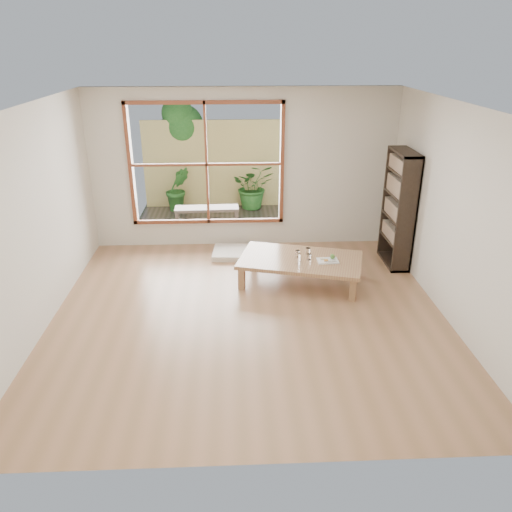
{
  "coord_description": "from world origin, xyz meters",
  "views": [
    {
      "loc": [
        -0.17,
        -5.62,
        3.25
      ],
      "look_at": [
        0.12,
        0.6,
        0.55
      ],
      "focal_mm": 35.0,
      "sensor_mm": 36.0,
      "label": 1
    }
  ],
  "objects": [
    {
      "name": "low_table",
      "position": [
        0.77,
        0.89,
        0.33
      ],
      "size": [
        1.92,
        1.39,
        0.38
      ],
      "rotation": [
        0.0,
        0.0,
        -0.27
      ],
      "color": "#9B774B",
      "rests_on": "ground"
    },
    {
      "name": "food_tray",
      "position": [
        1.16,
        0.78,
        0.4
      ],
      "size": [
        0.3,
        0.22,
        0.09
      ],
      "rotation": [
        0.0,
        0.0,
        0.04
      ],
      "color": "white",
      "rests_on": "low_table"
    },
    {
      "name": "glass_short",
      "position": [
        0.9,
        1.05,
        0.42
      ],
      "size": [
        0.07,
        0.07,
        0.09
      ],
      "primitive_type": "cylinder",
      "color": "silver",
      "rests_on": "low_table"
    },
    {
      "name": "shrub_left",
      "position": [
        -1.3,
        4.28,
        0.48
      ],
      "size": [
        0.6,
        0.54,
        0.9
      ],
      "primitive_type": "imported",
      "rotation": [
        0.0,
        0.0,
        0.33
      ],
      "color": "#295720",
      "rests_on": "deck"
    },
    {
      "name": "glass_mid",
      "position": [
        0.89,
        0.84,
        0.42
      ],
      "size": [
        0.06,
        0.06,
        0.09
      ],
      "primitive_type": "cylinder",
      "color": "silver",
      "rests_on": "low_table"
    },
    {
      "name": "garden_tree",
      "position": [
        -1.28,
        4.86,
        1.63
      ],
      "size": [
        1.04,
        0.85,
        2.22
      ],
      "color": "#4C3D2D",
      "rests_on": "ground"
    },
    {
      "name": "ground",
      "position": [
        0.0,
        0.0,
        0.0
      ],
      "size": [
        5.0,
        5.0,
        0.0
      ],
      "primitive_type": "plane",
      "color": "#A87854",
      "rests_on": "ground"
    },
    {
      "name": "garden_bench",
      "position": [
        -0.68,
        3.27,
        0.34
      ],
      "size": [
        1.19,
        0.38,
        0.37
      ],
      "rotation": [
        0.0,
        0.0,
        0.03
      ],
      "color": "black",
      "rests_on": "deck"
    },
    {
      "name": "deck",
      "position": [
        -0.6,
        3.56,
        0.0
      ],
      "size": [
        2.8,
        2.0,
        0.05
      ],
      "primitive_type": "cube",
      "color": "#383028",
      "rests_on": "ground"
    },
    {
      "name": "glass_small",
      "position": [
        0.74,
        0.98,
        0.42
      ],
      "size": [
        0.07,
        0.07,
        0.08
      ],
      "primitive_type": "cylinder",
      "color": "silver",
      "rests_on": "low_table"
    },
    {
      "name": "shrub_right",
      "position": [
        0.24,
        4.36,
        0.49
      ],
      "size": [
        0.91,
        0.81,
        0.93
      ],
      "primitive_type": "imported",
      "rotation": [
        0.0,
        0.0,
        0.1
      ],
      "color": "#295720",
      "rests_on": "deck"
    },
    {
      "name": "bamboo_fence",
      "position": [
        -0.6,
        4.56,
        0.9
      ],
      "size": [
        2.8,
        0.06,
        1.8
      ],
      "primitive_type": "cube",
      "color": "tan",
      "rests_on": "ground"
    },
    {
      "name": "floor_cushion",
      "position": [
        -0.22,
        1.93,
        0.04
      ],
      "size": [
        0.64,
        0.64,
        0.09
      ],
      "primitive_type": "cube",
      "rotation": [
        0.0,
        0.0,
        -0.08
      ],
      "color": "white",
      "rests_on": "ground"
    },
    {
      "name": "glass_tall",
      "position": [
        0.71,
        0.72,
        0.45
      ],
      "size": [
        0.08,
        0.08,
        0.15
      ],
      "primitive_type": "cylinder",
      "color": "silver",
      "rests_on": "low_table"
    },
    {
      "name": "bookshelf",
      "position": [
        2.34,
        1.52,
        0.89
      ],
      "size": [
        0.28,
        0.8,
        1.78
      ],
      "primitive_type": "cube",
      "color": "black",
      "rests_on": "ground"
    }
  ]
}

